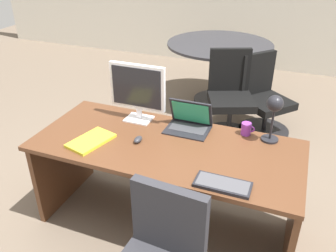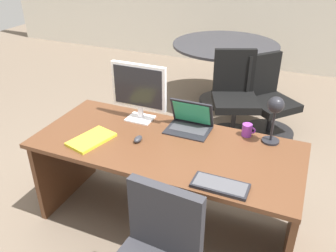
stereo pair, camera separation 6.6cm
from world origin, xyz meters
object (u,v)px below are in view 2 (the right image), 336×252
at_px(meeting_chair_far, 268,104).
at_px(monitor, 139,89).
at_px(desk_lamp, 275,111).
at_px(keyboard, 220,185).
at_px(mouse, 138,139).
at_px(meeting_chair_near, 234,104).
at_px(meeting_table, 225,58).
at_px(laptop, 190,120).
at_px(desk, 169,165).
at_px(book, 91,140).
at_px(coffee_mug, 247,130).

bearing_deg(meeting_chair_far, monitor, -117.49).
distance_m(monitor, desk_lamp, 0.99).
distance_m(keyboard, desk_lamp, 0.67).
bearing_deg(mouse, monitor, 114.72).
height_order(mouse, meeting_chair_near, meeting_chair_near).
xyz_separation_m(keyboard, meeting_table, (-0.68, 2.66, -0.13)).
height_order(laptop, keyboard, laptop).
height_order(desk, laptop, laptop).
bearing_deg(meeting_chair_far, book, -116.17).
xyz_separation_m(desk, monitor, (-0.33, 0.20, 0.47)).
xyz_separation_m(desk_lamp, meeting_chair_far, (-0.20, 1.48, -0.64)).
xyz_separation_m(meeting_table, meeting_chair_far, (0.67, -0.58, -0.27)).
relative_size(monitor, laptop, 1.41).
bearing_deg(book, desk_lamp, 21.61).
bearing_deg(meeting_table, desk, -84.82).
height_order(laptop, mouse, laptop).
relative_size(laptop, book, 0.90).
xyz_separation_m(keyboard, meeting_chair_far, (-0.01, 2.08, -0.39)).
bearing_deg(monitor, desk, -31.55).
bearing_deg(book, meeting_chair_far, 63.83).
bearing_deg(book, meeting_chair_near, 69.87).
xyz_separation_m(desk_lamp, meeting_chair_near, (-0.53, 1.25, -0.59)).
distance_m(coffee_mug, meeting_table, 2.15).
relative_size(mouse, book, 0.25).
height_order(laptop, desk_lamp, desk_lamp).
bearing_deg(desk_lamp, desk, -160.48).
xyz_separation_m(laptop, meeting_chair_far, (0.38, 1.50, -0.45)).
bearing_deg(coffee_mug, meeting_table, 109.05).
height_order(monitor, desk_lamp, monitor).
xyz_separation_m(monitor, meeting_chair_far, (0.79, 1.52, -0.64)).
relative_size(laptop, meeting_table, 0.24).
distance_m(desk, desk_lamp, 0.84).
relative_size(desk, monitor, 4.13).
height_order(desk, meeting_chair_far, meeting_chair_far).
xyz_separation_m(mouse, desk_lamp, (0.85, 0.33, 0.23)).
distance_m(laptop, keyboard, 0.71).
bearing_deg(coffee_mug, desk_lamp, -14.81).
bearing_deg(desk_lamp, laptop, -178.82).
distance_m(desk, meeting_table, 2.31).
relative_size(desk_lamp, book, 1.00).
height_order(mouse, book, mouse).
relative_size(desk, book, 5.23).
bearing_deg(meeting_chair_far, meeting_table, 138.95).
distance_m(laptop, meeting_table, 2.11).
bearing_deg(coffee_mug, meeting_chair_near, 106.61).
bearing_deg(mouse, desk, 27.86).
xyz_separation_m(coffee_mug, meeting_table, (-0.70, 2.02, -0.16)).
bearing_deg(coffee_mug, keyboard, -91.43).
bearing_deg(coffee_mug, mouse, -150.86).
distance_m(laptop, meeting_chair_near, 1.32).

